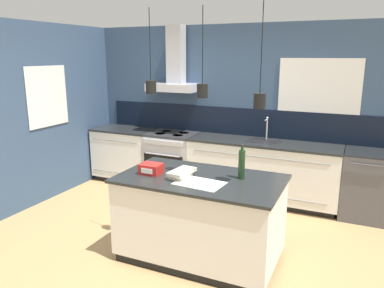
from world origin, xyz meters
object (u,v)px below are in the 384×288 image
Objects in this scene: red_supply_box at (151,169)px; book_stack at (181,174)px; dishwasher at (367,185)px; bottle_on_island at (242,164)px; oven_range at (172,160)px.

book_stack is at bearing 2.42° from red_supply_box.
bottle_on_island reaches higher than dishwasher.
oven_range is 2.50m from bottle_on_island.
book_stack is (1.12, -1.95, 0.50)m from oven_range.
bottle_on_island is at bearing -45.60° from oven_range.
oven_range is 2.30m from book_stack.
red_supply_box is at bearing -177.58° from book_stack.
oven_range is at bearing -179.92° from dishwasher.
red_supply_box is (-0.35, -0.01, 0.01)m from book_stack.
oven_range is at bearing 134.40° from bottle_on_island.
oven_range is 2.17m from red_supply_box.
bottle_on_island is at bearing -125.14° from dishwasher.
dishwasher is (2.92, 0.00, 0.00)m from oven_range.
dishwasher is at bearing 42.51° from red_supply_box.
book_stack is at bearing -60.14° from oven_range.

